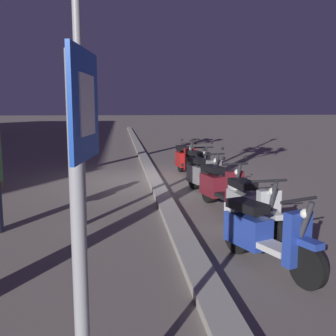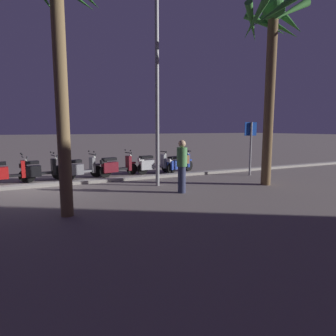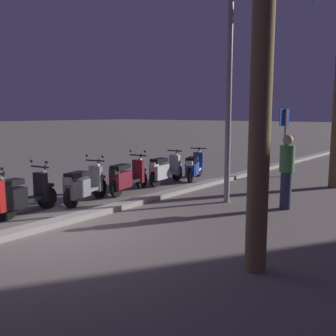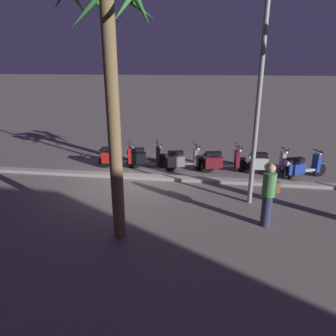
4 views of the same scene
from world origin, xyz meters
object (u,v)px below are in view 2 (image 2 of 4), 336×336
object	(u,v)px
pedestrian_by_palm_tree	(182,165)
scooter_black_mid_centre	(39,170)
scooter_silver_second_in_line	(152,164)
street_lamp	(157,61)
palm_tree_by_mall_entrance	(272,47)
palm_tree_far_corner	(56,8)
scooter_blue_tail_end	(178,164)
scooter_grey_last_in_row	(80,168)
crossing_sign	(251,142)
scooter_maroon_lead_nearest	(116,166)
scooter_red_mid_rear	(6,172)

from	to	relation	value
pedestrian_by_palm_tree	scooter_black_mid_centre	bearing A→B (deg)	-45.10
scooter_silver_second_in_line	street_lamp	distance (m)	4.97
palm_tree_by_mall_entrance	palm_tree_far_corner	distance (m)	7.34
scooter_silver_second_in_line	pedestrian_by_palm_tree	bearing A→B (deg)	81.56
scooter_blue_tail_end	scooter_grey_last_in_row	size ratio (longest dim) A/B	1.02
scooter_grey_last_in_row	pedestrian_by_palm_tree	bearing A→B (deg)	122.83
scooter_grey_last_in_row	palm_tree_far_corner	size ratio (longest dim) A/B	0.27
crossing_sign	street_lamp	size ratio (longest dim) A/B	0.32
crossing_sign	palm_tree_far_corner	xyz separation A→B (m)	(8.24, 2.94, 3.26)
scooter_blue_tail_end	scooter_maroon_lead_nearest	bearing A→B (deg)	-3.63
crossing_sign	palm_tree_by_mall_entrance	size ratio (longest dim) A/B	0.36
scooter_maroon_lead_nearest	scooter_black_mid_centre	size ratio (longest dim) A/B	1.05
scooter_blue_tail_end	scooter_maroon_lead_nearest	size ratio (longest dim) A/B	0.94
street_lamp	pedestrian_by_palm_tree	bearing A→B (deg)	100.76
scooter_grey_last_in_row	palm_tree_by_mall_entrance	bearing A→B (deg)	145.56
scooter_maroon_lead_nearest	crossing_sign	xyz separation A→B (m)	(-5.62, 2.26, 1.05)
pedestrian_by_palm_tree	palm_tree_far_corner	bearing A→B (deg)	15.71
scooter_maroon_lead_nearest	scooter_red_mid_rear	xyz separation A→B (m)	(4.27, 0.02, 0.01)
scooter_silver_second_in_line	scooter_maroon_lead_nearest	bearing A→B (deg)	2.30
crossing_sign	street_lamp	distance (m)	5.63
scooter_black_mid_centre	street_lamp	bearing A→B (deg)	144.49
scooter_maroon_lead_nearest	pedestrian_by_palm_tree	world-z (taller)	pedestrian_by_palm_tree
scooter_black_mid_centre	scooter_red_mid_rear	size ratio (longest dim) A/B	0.99
palm_tree_far_corner	pedestrian_by_palm_tree	xyz separation A→B (m)	(-3.75, -1.05, -3.84)
scooter_black_mid_centre	pedestrian_by_palm_tree	size ratio (longest dim) A/B	1.00
scooter_silver_second_in_line	crossing_sign	size ratio (longest dim) A/B	0.76
scooter_red_mid_rear	scooter_maroon_lead_nearest	bearing A→B (deg)	-179.73
scooter_red_mid_rear	street_lamp	distance (m)	7.04
scooter_silver_second_in_line	scooter_black_mid_centre	world-z (taller)	scooter_black_mid_centre
scooter_maroon_lead_nearest	scooter_black_mid_centre	distance (m)	3.14
scooter_maroon_lead_nearest	street_lamp	distance (m)	4.93
scooter_black_mid_centre	palm_tree_by_mall_entrance	world-z (taller)	palm_tree_by_mall_entrance
pedestrian_by_palm_tree	street_lamp	size ratio (longest dim) A/B	0.23
scooter_silver_second_in_line	scooter_grey_last_in_row	xyz separation A→B (m)	(3.29, 0.09, -0.01)
scooter_red_mid_rear	palm_tree_by_mall_entrance	xyz separation A→B (m)	(-8.92, 4.25, 4.53)
scooter_blue_tail_end	scooter_red_mid_rear	bearing A→B (deg)	-1.35
crossing_sign	street_lamp	world-z (taller)	street_lamp
scooter_red_mid_rear	palm_tree_by_mall_entrance	distance (m)	10.87
scooter_silver_second_in_line	scooter_red_mid_rear	xyz separation A→B (m)	(6.02, 0.09, 0.01)
scooter_blue_tail_end	scooter_red_mid_rear	size ratio (longest dim) A/B	0.97
scooter_blue_tail_end	palm_tree_by_mall_entrance	size ratio (longest dim) A/B	0.26
scooter_black_mid_centre	scooter_blue_tail_end	bearing A→B (deg)	176.99
scooter_blue_tail_end	scooter_red_mid_rear	distance (m)	7.29
scooter_black_mid_centre	crossing_sign	bearing A→B (deg)	164.73
scooter_silver_second_in_line	palm_tree_by_mall_entrance	distance (m)	6.91
scooter_black_mid_centre	scooter_red_mid_rear	xyz separation A→B (m)	(1.13, 0.15, 0.01)
scooter_silver_second_in_line	scooter_red_mid_rear	distance (m)	6.02
pedestrian_by_palm_tree	scooter_grey_last_in_row	bearing A→B (deg)	-57.17
palm_tree_by_mall_entrance	pedestrian_by_palm_tree	distance (m)	5.38
scooter_silver_second_in_line	scooter_grey_last_in_row	distance (m)	3.29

